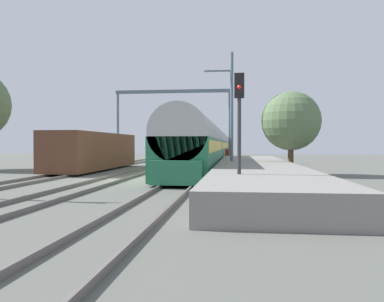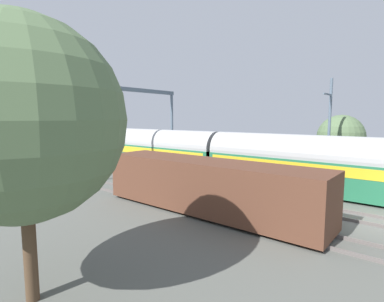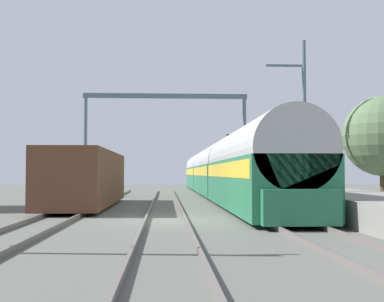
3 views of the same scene
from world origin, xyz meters
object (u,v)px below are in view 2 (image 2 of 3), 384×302
Objects in this scene: person_crossing at (184,158)px; catenary_gantry at (125,112)px; freight_car at (206,186)px; passenger_train at (152,149)px; railway_signal_far at (117,131)px.

catenary_gantry is (-5.89, 1.88, 4.61)m from person_crossing.
person_crossing is 0.14× the size of catenary_gantry.
freight_car is 14.30m from person_crossing.
passenger_train is 3.91× the size of catenary_gantry.
passenger_train is 5.56m from catenary_gantry.
freight_car is at bearing 60.25° from person_crossing.
railway_signal_far is 11.28m from catenary_gantry.
freight_car is 7.51× the size of person_crossing.
person_crossing is 7.71m from catenary_gantry.
catenary_gantry is (-6.01, -9.29, 2.16)m from railway_signal_far.
freight_car is 23.75m from railway_signal_far.
catenary_gantry is (-4.09, -0.89, 3.66)m from passenger_train.
freight_car reaches higher than person_crossing.
passenger_train is 3.78× the size of freight_car.
passenger_train is at bearing -102.85° from railway_signal_far.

